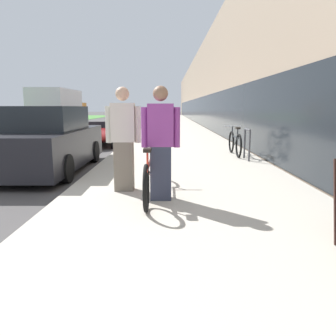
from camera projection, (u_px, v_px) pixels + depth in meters
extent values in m
cube|color=#BCB5A5|center=(172.00, 127.00, 24.42)|extent=(4.37, 70.00, 0.14)
cube|color=gray|center=(245.00, 90.00, 31.73)|extent=(10.00, 70.00, 6.45)
cube|color=#1E2328|center=(194.00, 110.00, 32.07)|extent=(0.10, 63.00, 2.20)
cube|color=#478438|center=(13.00, 125.00, 28.30)|extent=(6.68, 70.00, 0.03)
torus|color=black|center=(151.00, 164.00, 6.37)|extent=(0.05, 0.66, 0.66)
torus|color=black|center=(145.00, 188.00, 4.43)|extent=(0.05, 0.66, 0.66)
cylinder|color=red|center=(149.00, 162.00, 5.36)|extent=(0.04, 1.67, 0.04)
cylinder|color=red|center=(147.00, 172.00, 4.99)|extent=(0.04, 0.99, 0.31)
cylinder|color=red|center=(146.00, 159.00, 4.72)|extent=(0.03, 0.03, 0.27)
cube|color=black|center=(146.00, 150.00, 4.69)|extent=(0.11, 0.22, 0.05)
cylinder|color=red|center=(151.00, 147.00, 6.15)|extent=(0.03, 0.03, 0.29)
cylinder|color=silver|center=(151.00, 139.00, 6.12)|extent=(0.52, 0.03, 0.03)
cube|color=#33384C|center=(160.00, 173.00, 5.04)|extent=(0.32, 0.23, 0.83)
cube|color=#933D93|center=(159.00, 125.00, 4.90)|extent=(0.39, 0.23, 0.64)
cylinder|color=#933D93|center=(143.00, 127.00, 4.91)|extent=(0.10, 0.10, 0.60)
cylinder|color=#933D93|center=(175.00, 127.00, 4.91)|extent=(0.10, 0.10, 0.60)
sphere|color=#936B51|center=(159.00, 93.00, 4.82)|extent=(0.23, 0.23, 0.23)
cube|color=#756B5B|center=(123.00, 166.00, 5.59)|extent=(0.32, 0.23, 0.84)
cube|color=beige|center=(122.00, 123.00, 5.45)|extent=(0.39, 0.23, 0.64)
cylinder|color=beige|center=(107.00, 125.00, 5.46)|extent=(0.10, 0.10, 0.61)
cylinder|color=beige|center=(136.00, 125.00, 5.46)|extent=(0.10, 0.10, 0.61)
sphere|color=tan|center=(121.00, 94.00, 5.37)|extent=(0.23, 0.23, 0.23)
cylinder|color=#4C4C51|center=(248.00, 146.00, 8.60)|extent=(0.05, 0.05, 0.82)
cylinder|color=#4C4C51|center=(243.00, 144.00, 9.14)|extent=(0.05, 0.05, 0.82)
cylinder|color=#4C4C51|center=(246.00, 130.00, 8.80)|extent=(0.05, 0.55, 0.05)
torus|color=black|center=(230.00, 142.00, 10.30)|extent=(0.06, 0.68, 0.68)
torus|color=black|center=(237.00, 146.00, 9.24)|extent=(0.06, 0.68, 0.68)
cylinder|color=black|center=(234.00, 137.00, 9.73)|extent=(0.04, 0.92, 0.04)
cylinder|color=black|center=(235.00, 141.00, 9.53)|extent=(0.04, 0.56, 0.31)
cylinder|color=black|center=(236.00, 133.00, 9.36)|extent=(0.03, 0.03, 0.28)
cube|color=black|center=(237.00, 128.00, 9.34)|extent=(0.11, 0.22, 0.05)
cylinder|color=black|center=(231.00, 131.00, 10.15)|extent=(0.03, 0.03, 0.30)
cylinder|color=silver|center=(231.00, 126.00, 10.12)|extent=(0.52, 0.03, 0.03)
cube|color=black|center=(47.00, 148.00, 7.99)|extent=(1.72, 4.37, 0.86)
cube|color=#1E2328|center=(45.00, 118.00, 7.86)|extent=(1.48, 2.19, 0.56)
cylinder|color=black|center=(37.00, 152.00, 9.33)|extent=(0.22, 0.60, 0.60)
cylinder|color=black|center=(92.00, 152.00, 9.33)|extent=(0.22, 0.60, 0.60)
cylinder|color=black|center=(64.00, 169.00, 6.75)|extent=(0.22, 0.60, 0.60)
ellipsoid|color=maroon|center=(97.00, 135.00, 13.46)|extent=(1.78, 3.93, 0.56)
cube|color=#1E2328|center=(99.00, 125.00, 13.87)|extent=(1.25, 0.04, 0.26)
cylinder|color=black|center=(84.00, 136.00, 14.60)|extent=(0.22, 0.60, 0.60)
cylinder|color=black|center=(121.00, 136.00, 14.61)|extent=(0.22, 0.60, 0.60)
cylinder|color=black|center=(69.00, 141.00, 12.36)|extent=(0.22, 0.60, 0.60)
cylinder|color=black|center=(113.00, 141.00, 12.36)|extent=(0.22, 0.60, 0.60)
cube|color=orange|center=(70.00, 113.00, 27.60)|extent=(2.20, 1.82, 1.69)
cube|color=silver|center=(55.00, 107.00, 23.94)|extent=(2.39, 5.45, 2.60)
cylinder|color=black|center=(55.00, 121.00, 27.25)|extent=(0.28, 0.84, 0.84)
cylinder|color=black|center=(82.00, 121.00, 27.26)|extent=(0.28, 0.84, 0.84)
cylinder|color=black|center=(35.00, 123.00, 23.07)|extent=(0.28, 0.84, 0.84)
cylinder|color=black|center=(66.00, 123.00, 23.08)|extent=(0.28, 0.84, 0.84)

